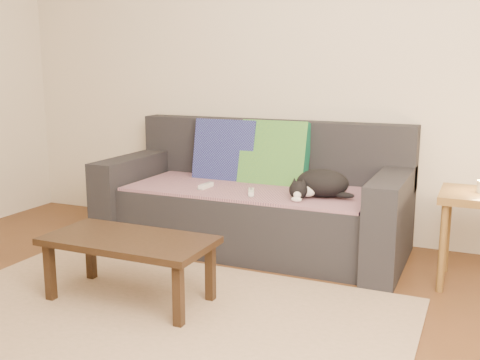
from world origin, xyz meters
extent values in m
plane|color=brown|center=(0.00, 0.00, 0.00)|extent=(4.50, 4.50, 0.00)
cube|color=beige|center=(0.00, 2.00, 1.30)|extent=(4.50, 0.04, 2.60)
cube|color=#232328|center=(0.00, 1.50, 0.21)|extent=(1.70, 0.78, 0.42)
cube|color=#232328|center=(0.00, 1.90, 0.65)|extent=(2.10, 0.18, 0.45)
cube|color=#232328|center=(-0.95, 1.50, 0.30)|extent=(0.20, 0.90, 0.60)
cube|color=#232328|center=(0.95, 1.50, 0.30)|extent=(0.20, 0.90, 0.60)
cube|color=#352444|center=(0.00, 1.48, 0.43)|extent=(1.66, 0.74, 0.02)
cube|color=#191353|center=(-0.30, 1.74, 0.63)|extent=(0.48, 0.21, 0.49)
cube|color=#0E5C42|center=(0.08, 1.74, 0.63)|extent=(0.49, 0.25, 0.51)
ellipsoid|color=black|center=(0.53, 1.42, 0.53)|extent=(0.40, 0.34, 0.18)
sphere|color=black|center=(0.41, 1.28, 0.50)|extent=(0.15, 0.15, 0.12)
sphere|color=white|center=(0.42, 1.23, 0.48)|extent=(0.06, 0.06, 0.05)
ellipsoid|color=black|center=(0.68, 1.38, 0.47)|extent=(0.14, 0.08, 0.04)
cube|color=white|center=(-0.27, 1.35, 0.46)|extent=(0.05, 0.15, 0.03)
cube|color=white|center=(0.09, 1.29, 0.46)|extent=(0.09, 0.15, 0.03)
cylinder|color=brown|center=(1.28, 1.21, 0.26)|extent=(0.04, 0.04, 0.51)
cylinder|color=brown|center=(1.28, 1.57, 0.26)|extent=(0.04, 0.04, 0.51)
cube|color=tan|center=(0.00, 0.15, 0.01)|extent=(2.50, 1.80, 0.01)
cube|color=black|center=(-0.24, 0.39, 0.34)|extent=(0.91, 0.45, 0.04)
cube|color=black|center=(-0.64, 0.22, 0.16)|extent=(0.05, 0.05, 0.33)
cube|color=black|center=(0.15, 0.22, 0.16)|extent=(0.05, 0.05, 0.33)
cube|color=black|center=(-0.64, 0.57, 0.16)|extent=(0.05, 0.05, 0.33)
cube|color=black|center=(0.15, 0.57, 0.16)|extent=(0.05, 0.05, 0.33)
camera|label=1|loc=(1.46, -1.99, 1.25)|focal=42.00mm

